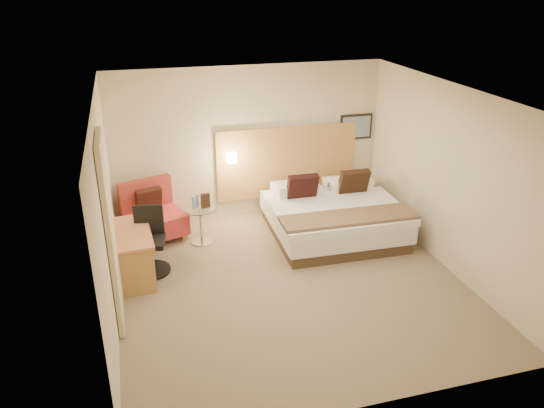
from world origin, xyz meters
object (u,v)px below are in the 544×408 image
object	(u,v)px
bed	(333,216)
side_table	(201,223)
desk	(134,241)
desk_chair	(150,246)
lounge_chair	(153,216)

from	to	relation	value
bed	side_table	bearing A→B (deg)	172.46
desk	desk_chair	xyz separation A→B (m)	(0.22, 0.10, -0.16)
desk	desk_chair	world-z (taller)	desk_chair
desk	desk_chair	size ratio (longest dim) A/B	1.20
side_table	desk	size ratio (longest dim) A/B	0.52
lounge_chair	side_table	size ratio (longest dim) A/B	1.80
bed	lounge_chair	size ratio (longest dim) A/B	1.96
lounge_chair	desk	bearing A→B (deg)	-105.35
bed	lounge_chair	xyz separation A→B (m)	(-2.93, 0.69, 0.04)
bed	desk	world-z (taller)	bed
lounge_chair	desk	distance (m)	1.27
bed	lounge_chair	distance (m)	3.01
side_table	desk_chair	distance (m)	1.12
desk	bed	bearing A→B (deg)	9.06
side_table	desk	world-z (taller)	desk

